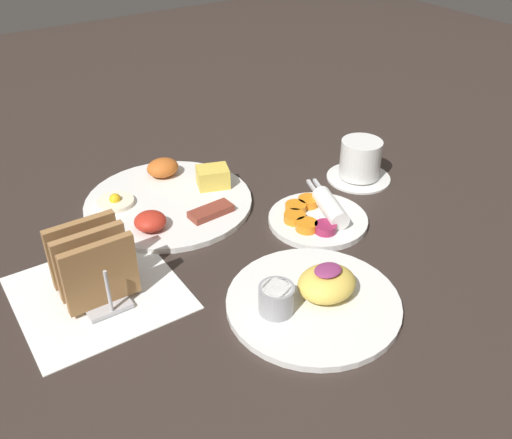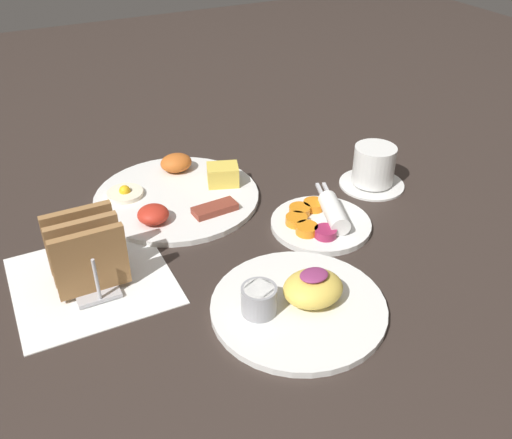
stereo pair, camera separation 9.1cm
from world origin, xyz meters
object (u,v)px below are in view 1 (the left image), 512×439
plate_breakfast (170,199)px  plate_foreground (313,297)px  coffee_cup (360,162)px  toast_rack (93,265)px  plate_condiments (318,216)px

plate_breakfast → plate_foreground: (0.04, -0.35, 0.00)m
coffee_cup → plate_breakfast: bearing=161.0°
plate_foreground → coffee_cup: 0.37m
plate_foreground → toast_rack: size_ratio=2.07×
plate_breakfast → toast_rack: toast_rack is taller
plate_breakfast → toast_rack: size_ratio=2.52×
plate_condiments → plate_foreground: plate_foreground is taller
plate_breakfast → plate_foreground: plate_foreground is taller
toast_rack → plate_foreground: bearing=-38.2°
plate_breakfast → toast_rack: (-0.19, -0.16, 0.04)m
plate_foreground → plate_condiments: bearing=49.3°
plate_breakfast → coffee_cup: bearing=-19.0°
plate_condiments → toast_rack: (-0.37, 0.03, 0.04)m
plate_condiments → coffee_cup: (0.16, 0.07, 0.02)m
plate_condiments → coffee_cup: size_ratio=1.42×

